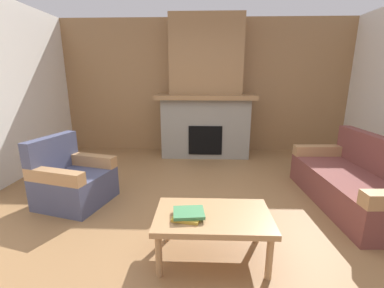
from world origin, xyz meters
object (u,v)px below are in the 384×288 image
(coffee_table, at_px, (213,220))
(armchair, at_px, (72,181))
(fireplace, at_px, (206,97))
(couch, at_px, (357,183))

(coffee_table, bearing_deg, armchair, 149.98)
(fireplace, distance_m, armchair, 2.94)
(fireplace, bearing_deg, coffee_table, -89.49)
(armchair, bearing_deg, fireplace, 52.38)
(fireplace, distance_m, couch, 2.99)
(fireplace, relative_size, coffee_table, 2.70)
(couch, relative_size, coffee_table, 1.83)
(fireplace, bearing_deg, couch, -49.31)
(couch, distance_m, coffee_table, 2.12)
(armchair, xyz_separation_m, coffee_table, (1.74, -1.01, 0.08))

